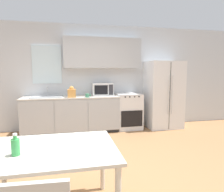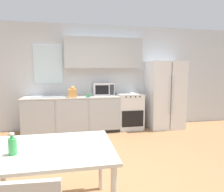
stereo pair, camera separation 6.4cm
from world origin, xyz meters
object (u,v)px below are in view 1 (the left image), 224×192
object	(u,v)px
oven_range	(129,111)
dining_table	(52,157)
microwave	(102,89)
coffee_mug	(88,95)
refrigerator	(163,95)
drink_bottle	(16,146)

from	to	relation	value
oven_range	dining_table	xyz separation A→B (m)	(-1.70, -3.02, 0.20)
oven_range	microwave	world-z (taller)	microwave
oven_range	coffee_mug	size ratio (longest dim) A/B	7.56
oven_range	coffee_mug	bearing A→B (deg)	-167.35
refrigerator	coffee_mug	size ratio (longest dim) A/B	14.38
refrigerator	microwave	bearing A→B (deg)	175.13
oven_range	refrigerator	distance (m)	1.05
oven_range	drink_bottle	world-z (taller)	drink_bottle
microwave	coffee_mug	distance (m)	0.54
microwave	oven_range	bearing A→B (deg)	-7.10
coffee_mug	drink_bottle	distance (m)	3.02
dining_table	coffee_mug	bearing A→B (deg)	77.69
refrigerator	oven_range	bearing A→B (deg)	176.73
refrigerator	drink_bottle	distance (m)	4.26
refrigerator	dining_table	size ratio (longest dim) A/B	1.40
refrigerator	coffee_mug	distance (m)	2.07
dining_table	refrigerator	bearing A→B (deg)	48.08
drink_bottle	dining_table	bearing A→B (deg)	19.56
coffee_mug	dining_table	bearing A→B (deg)	-102.31
oven_range	drink_bottle	size ratio (longest dim) A/B	4.62
refrigerator	dining_table	bearing A→B (deg)	-131.92
microwave	coffee_mug	xyz separation A→B (m)	(-0.42, -0.33, -0.11)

